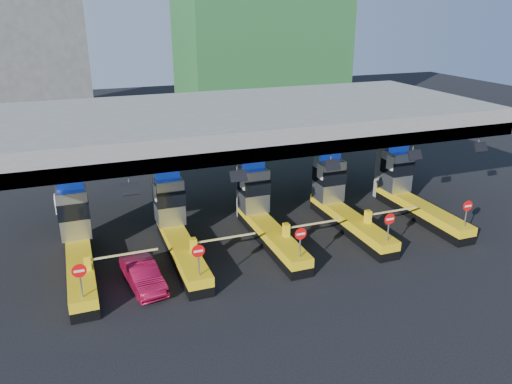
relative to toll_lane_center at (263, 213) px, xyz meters
name	(u,v)px	position (x,y,z in m)	size (l,w,h in m)	color
ground	(265,237)	(0.00, -0.28, -1.40)	(120.00, 120.00, 0.00)	black
toll_canopy	(247,121)	(0.00, 2.59, 4.74)	(28.00, 12.09, 7.00)	slate
toll_lane_far_left	(77,240)	(-10.00, 0.00, 0.00)	(4.43, 8.00, 4.16)	black
toll_lane_left	(176,226)	(-5.00, 0.00, 0.00)	(4.43, 8.00, 4.16)	black
toll_lane_center	(263,213)	(0.00, 0.00, 0.00)	(4.43, 8.00, 4.16)	black
toll_lane_right	(340,201)	(5.00, 0.00, 0.00)	(4.43, 8.00, 4.16)	black
toll_lane_far_right	(410,191)	(10.00, 0.00, 0.00)	(4.43, 8.00, 4.16)	black
bg_building_concrete	(15,41)	(-14.00, 35.72, 7.60)	(14.00, 10.00, 18.00)	#4C4C49
red_car	(143,275)	(-7.30, -3.24, -0.78)	(1.30, 3.72, 1.23)	maroon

